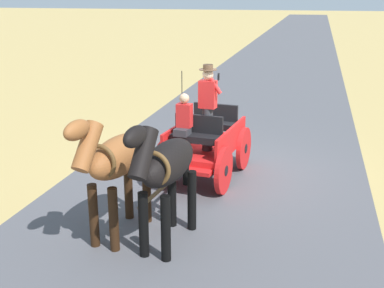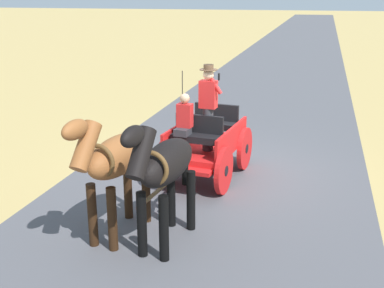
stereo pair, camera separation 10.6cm
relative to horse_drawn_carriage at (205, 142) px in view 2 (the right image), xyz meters
The scene contains 5 objects.
ground_plane 1.06m from the horse_drawn_carriage, 113.27° to the right, with size 200.00×200.00×0.00m, color tan.
road_surface 1.06m from the horse_drawn_carriage, 113.27° to the right, with size 6.39×160.00×0.01m, color #4C4C51.
horse_drawn_carriage is the anchor object (origin of this frame).
horse_near_side 3.10m from the horse_drawn_carriage, 91.47° to the left, with size 0.74×2.14×2.21m.
horse_off_side 3.10m from the horse_drawn_carriage, 75.37° to the left, with size 0.79×2.15×2.21m.
Camera 2 is at (-2.02, 10.35, 3.88)m, focal length 45.80 mm.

